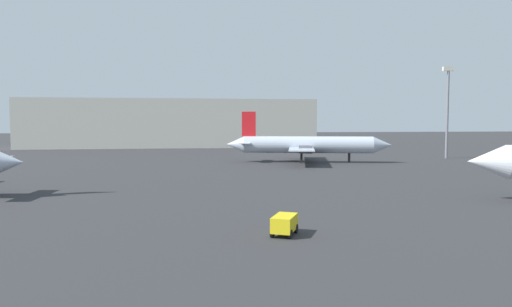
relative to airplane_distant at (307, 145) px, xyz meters
name	(u,v)px	position (x,y,z in m)	size (l,w,h in m)	color
airplane_distant	(307,145)	(0.00, 0.00, 0.00)	(29.49, 23.09, 9.17)	#B2BCCC
baggage_cart	(284,224)	(-15.46, -52.97, -2.43)	(2.23, 2.73, 1.30)	gold
light_mast_right	(448,107)	(30.14, 4.96, 7.16)	(2.40, 0.50, 18.20)	slate
terminal_building	(172,123)	(-25.34, 58.76, 3.63)	(81.93, 21.67, 13.64)	beige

